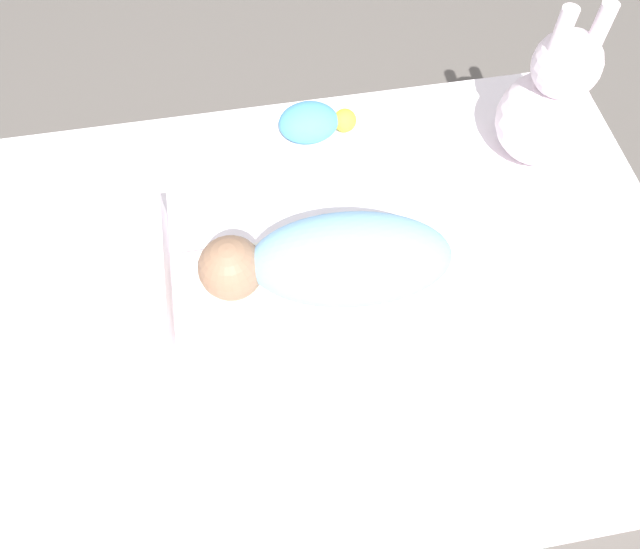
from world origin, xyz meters
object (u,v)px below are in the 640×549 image
at_px(pillow, 67,289).
at_px(swaddled_baby, 334,260).
at_px(bunny_plush, 549,106).
at_px(turtle_plush, 313,122).

bearing_deg(pillow, swaddled_baby, -6.11).
bearing_deg(bunny_plush, pillow, -168.42).
relative_size(swaddled_baby, turtle_plush, 2.72).
relative_size(swaddled_baby, pillow, 1.26).
relative_size(swaddled_baby, bunny_plush, 1.30).
xyz_separation_m(bunny_plush, turtle_plush, (-0.48, 0.13, -0.10)).
relative_size(pillow, turtle_plush, 2.16).
bearing_deg(pillow, bunny_plush, 11.58).
bearing_deg(turtle_plush, bunny_plush, -15.63).
height_order(swaddled_baby, turtle_plush, swaddled_baby).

